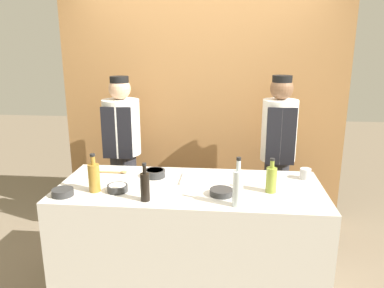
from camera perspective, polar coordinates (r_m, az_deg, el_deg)
The scene contains 15 objects.
cabinet_wall at distance 3.96m, azimuth 1.60°, elevation 4.64°, with size 2.90×0.18×2.40m.
counter at distance 3.00m, azimuth -0.32°, elevation -14.34°, with size 1.97×0.83×0.89m.
sauce_bowl_yellow at distance 3.00m, azimuth -5.68°, elevation -4.41°, with size 0.16×0.16×0.06m.
sauce_bowl_white at distance 2.75m, azimuth -11.29°, elevation -6.57°, with size 0.15×0.15×0.05m.
sauce_bowl_red at distance 2.78m, azimuth -19.11°, elevation -6.92°, with size 0.15×0.15×0.05m.
sauce_bowl_brown at distance 2.65m, azimuth 4.50°, elevation -7.28°, with size 0.16×0.16×0.04m.
cutting_board at distance 2.92m, azimuth 1.51°, elevation -5.32°, with size 0.31×0.26×0.02m.
bottle_soy at distance 2.54m, azimuth -7.18°, elevation -6.37°, with size 0.06×0.06×0.27m.
bottle_vinegar at distance 2.77m, azimuth -14.70°, elevation -4.86°, with size 0.08×0.08×0.28m.
bottle_oil at distance 2.73m, azimuth 11.99°, elevation -5.23°, with size 0.08×0.08×0.25m.
bottle_clear at distance 2.45m, azimuth 7.00°, elevation -6.56°, with size 0.07×0.07×0.33m.
cup_steel at distance 3.07m, azimuth 16.89°, elevation -4.36°, with size 0.09×0.09×0.08m.
wooden_spoon at distance 3.13m, azimuth -11.42°, elevation -4.21°, with size 0.23×0.04×0.02m.
chef_left at distance 3.70m, azimuth -10.49°, elevation -1.45°, with size 0.35×0.35×1.63m.
chef_right at distance 3.59m, azimuth 12.90°, elevation -1.77°, with size 0.32×0.32×1.65m.
Camera 1 is at (0.27, -2.60, 1.93)m, focal length 35.00 mm.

